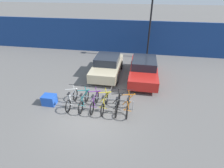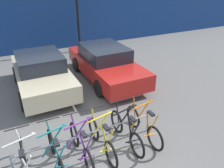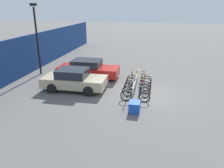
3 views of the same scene
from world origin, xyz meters
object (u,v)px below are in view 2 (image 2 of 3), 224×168
object	(u,v)px
bicycle_white	(25,165)
bicycle_purple	(81,146)
bicycle_black	(126,131)
bicycle_teal	(56,154)
car_beige	(42,73)
bike_rack	(89,136)
bicycle_orange	(143,125)
car_red	(105,63)
bicycle_yellow	(102,139)

from	to	relation	value
bicycle_white	bicycle_purple	world-z (taller)	same
bicycle_purple	bicycle_black	xyz separation A→B (m)	(1.23, 0.00, 0.00)
bicycle_teal	bicycle_black	bearing A→B (deg)	1.46
bicycle_white	bicycle_teal	world-z (taller)	same
bicycle_black	car_beige	size ratio (longest dim) A/B	0.42
bicycle_white	bike_rack	bearing A→B (deg)	3.61
bicycle_purple	bicycle_orange	bearing A→B (deg)	3.74
bicycle_orange	bicycle_purple	bearing A→B (deg)	-176.36
bicycle_purple	car_red	size ratio (longest dim) A/B	0.38
bicycle_white	car_red	xyz separation A→B (m)	(3.71, 3.91, 0.31)
bike_rack	bicycle_purple	bearing A→B (deg)	-149.41
bicycle_white	bicycle_teal	distance (m)	0.67
bicycle_yellow	bicycle_purple	bearing A→B (deg)	176.85
bicycle_black	bicycle_orange	bearing A→B (deg)	1.32
bicycle_white	bicycle_purple	distance (m)	1.26
bicycle_white	bicycle_black	distance (m)	2.48
bicycle_yellow	bicycle_orange	size ratio (longest dim) A/B	1.00
bicycle_teal	bicycle_orange	world-z (taller)	same
bicycle_white	bicycle_orange	distance (m)	3.02
bike_rack	bicycle_white	size ratio (longest dim) A/B	2.08
bicycle_purple	car_beige	size ratio (longest dim) A/B	0.42
bicycle_white	bicycle_black	size ratio (longest dim) A/B	1.00
bicycle_white	bicycle_yellow	distance (m)	1.79
bike_rack	bicycle_yellow	xyz separation A→B (m)	(0.28, -0.15, -0.11)
bicycle_black	bicycle_orange	world-z (taller)	same
bicycle_purple	bicycle_orange	world-z (taller)	same
bicycle_white	bicycle_black	xyz separation A→B (m)	(2.48, 0.00, 0.00)
bicycle_purple	bicycle_orange	xyz separation A→B (m)	(1.76, 0.00, 0.00)
bicycle_purple	bicycle_yellow	bearing A→B (deg)	3.74
bicycle_yellow	bicycle_teal	bearing A→B (deg)	176.85
bike_rack	bicycle_white	bearing A→B (deg)	-174.37
bicycle_purple	bicycle_orange	distance (m)	1.76
bike_rack	bicycle_teal	distance (m)	0.86
bicycle_purple	bicycle_yellow	xyz separation A→B (m)	(0.53, 0.00, 0.00)
bike_rack	bicycle_orange	xyz separation A→B (m)	(1.51, -0.15, -0.11)
bicycle_teal	bicycle_yellow	world-z (taller)	same
bike_rack	bicycle_purple	world-z (taller)	bicycle_purple
bicycle_teal	car_beige	size ratio (longest dim) A/B	0.42
bicycle_purple	bicycle_orange	size ratio (longest dim) A/B	1.00
bicycle_white	bicycle_purple	size ratio (longest dim) A/B	1.00
bicycle_orange	car_red	xyz separation A→B (m)	(0.70, 3.91, 0.31)
bike_rack	bicycle_orange	bearing A→B (deg)	-5.63
bicycle_purple	car_beige	distance (m)	4.07
bicycle_orange	car_beige	distance (m)	4.48
bicycle_black	car_red	xyz separation A→B (m)	(1.23, 3.91, 0.31)
bicycle_white	bicycle_teal	xyz separation A→B (m)	(0.67, 0.00, 0.00)
bicycle_teal	car_red	bearing A→B (deg)	53.54
bicycle_purple	bicycle_yellow	world-z (taller)	same
bicycle_yellow	car_red	size ratio (longest dim) A/B	0.38
bicycle_white	car_beige	size ratio (longest dim) A/B	0.42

